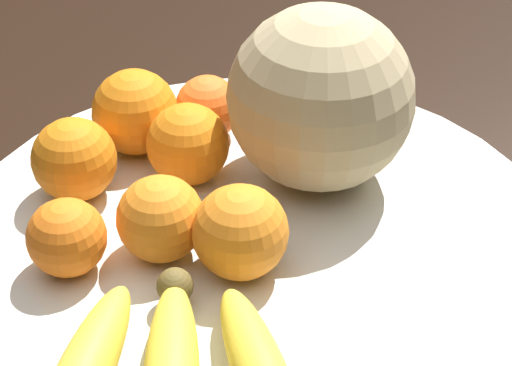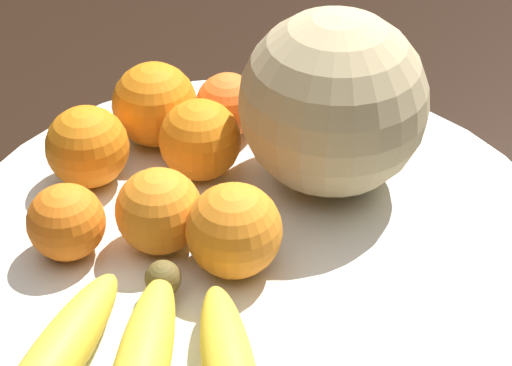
# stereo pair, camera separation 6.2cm
# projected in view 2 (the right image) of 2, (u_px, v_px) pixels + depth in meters

# --- Properties ---
(kitchen_table) EXTENTS (1.60, 1.06, 0.78)m
(kitchen_table) POSITION_uv_depth(u_px,v_px,m) (289.00, 337.00, 0.71)
(kitchen_table) COLOR black
(kitchen_table) RESTS_ON ground_plane
(fruit_bowl) EXTENTS (0.48, 0.48, 0.01)m
(fruit_bowl) POSITION_uv_depth(u_px,v_px,m) (256.00, 242.00, 0.66)
(fruit_bowl) COLOR silver
(fruit_bowl) RESTS_ON kitchen_table
(melon) EXTENTS (0.15, 0.15, 0.15)m
(melon) POSITION_uv_depth(u_px,v_px,m) (333.00, 103.00, 0.66)
(melon) COLOR tan
(melon) RESTS_ON fruit_bowl
(orange_front_left) EXTENTS (0.06, 0.06, 0.06)m
(orange_front_left) POSITION_uv_depth(u_px,v_px,m) (159.00, 211.00, 0.62)
(orange_front_left) COLOR orange
(orange_front_left) RESTS_ON fruit_bowl
(orange_front_right) EXTENTS (0.07, 0.07, 0.07)m
(orange_front_right) POSITION_uv_depth(u_px,v_px,m) (87.00, 147.00, 0.69)
(orange_front_right) COLOR orange
(orange_front_right) RESTS_ON fruit_bowl
(orange_mid_center) EXTENTS (0.07, 0.07, 0.07)m
(orange_mid_center) POSITION_uv_depth(u_px,v_px,m) (200.00, 140.00, 0.69)
(orange_mid_center) COLOR orange
(orange_mid_center) RESTS_ON fruit_bowl
(orange_back_left) EXTENTS (0.07, 0.07, 0.07)m
(orange_back_left) POSITION_uv_depth(u_px,v_px,m) (234.00, 230.00, 0.60)
(orange_back_left) COLOR orange
(orange_back_left) RESTS_ON fruit_bowl
(orange_back_right) EXTENTS (0.07, 0.07, 0.07)m
(orange_back_right) POSITION_uv_depth(u_px,v_px,m) (155.00, 104.00, 0.73)
(orange_back_right) COLOR orange
(orange_back_right) RESTS_ON fruit_bowl
(orange_top_small) EXTENTS (0.06, 0.06, 0.06)m
(orange_top_small) POSITION_uv_depth(u_px,v_px,m) (66.00, 222.00, 0.62)
(orange_top_small) COLOR orange
(orange_top_small) RESTS_ON fruit_bowl
(orange_side_extra) EXTENTS (0.06, 0.06, 0.06)m
(orange_side_extra) POSITION_uv_depth(u_px,v_px,m) (228.00, 105.00, 0.75)
(orange_side_extra) COLOR orange
(orange_side_extra) RESTS_ON fruit_bowl
(produce_tag) EXTENTS (0.08, 0.06, 0.00)m
(produce_tag) POSITION_uv_depth(u_px,v_px,m) (212.00, 231.00, 0.65)
(produce_tag) COLOR white
(produce_tag) RESTS_ON fruit_bowl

